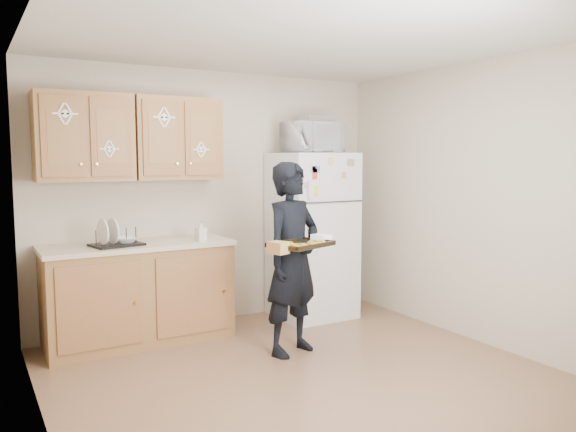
{
  "coord_description": "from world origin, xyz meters",
  "views": [
    {
      "loc": [
        -2.17,
        -3.43,
        1.65
      ],
      "look_at": [
        0.09,
        0.45,
        1.18
      ],
      "focal_mm": 35.0,
      "sensor_mm": 36.0,
      "label": 1
    }
  ],
  "objects_px": {
    "baking_tray": "(301,245)",
    "microwave": "(312,138)",
    "person": "(293,259)",
    "dish_rack": "(116,236)",
    "refrigerator": "(312,235)"
  },
  "relations": [
    {
      "from": "baking_tray",
      "to": "microwave",
      "type": "xyz_separation_m",
      "value": [
        0.81,
        1.11,
        0.88
      ]
    },
    {
      "from": "microwave",
      "to": "person",
      "type": "bearing_deg",
      "value": -137.86
    },
    {
      "from": "person",
      "to": "microwave",
      "type": "xyz_separation_m",
      "value": [
        0.72,
        0.82,
        1.04
      ]
    },
    {
      "from": "person",
      "to": "microwave",
      "type": "distance_m",
      "value": 1.51
    },
    {
      "from": "microwave",
      "to": "dish_rack",
      "type": "relative_size",
      "value": 1.38
    },
    {
      "from": "refrigerator",
      "to": "baking_tray",
      "type": "distance_m",
      "value": 1.44
    },
    {
      "from": "person",
      "to": "microwave",
      "type": "relative_size",
      "value": 2.92
    },
    {
      "from": "person",
      "to": "dish_rack",
      "type": "distance_m",
      "value": 1.52
    },
    {
      "from": "baking_tray",
      "to": "dish_rack",
      "type": "xyz_separation_m",
      "value": [
        -1.15,
        1.14,
        0.01
      ]
    },
    {
      "from": "person",
      "to": "dish_rack",
      "type": "bearing_deg",
      "value": 127.02
    },
    {
      "from": "person",
      "to": "baking_tray",
      "type": "bearing_deg",
      "value": -127.07
    },
    {
      "from": "dish_rack",
      "to": "refrigerator",
      "type": "bearing_deg",
      "value": 0.5
    },
    {
      "from": "microwave",
      "to": "dish_rack",
      "type": "bearing_deg",
      "value": 172.28
    },
    {
      "from": "refrigerator",
      "to": "person",
      "type": "height_order",
      "value": "refrigerator"
    },
    {
      "from": "baking_tray",
      "to": "microwave",
      "type": "bearing_deg",
      "value": 35.18
    }
  ]
}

